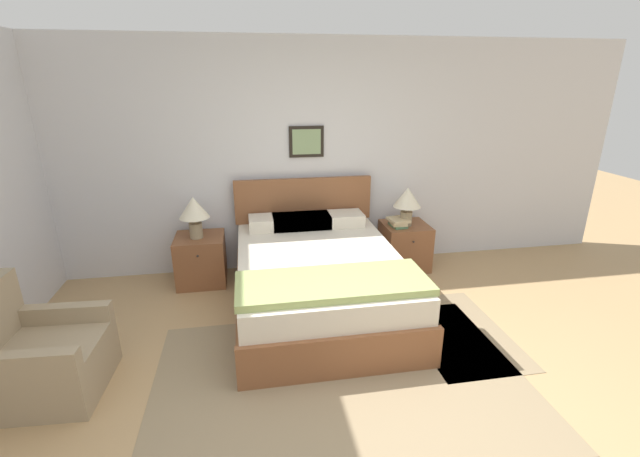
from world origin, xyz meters
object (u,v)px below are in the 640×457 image
(bed, at_px, (318,278))
(armchair, at_px, (38,359))
(table_lamp_by_door, at_px, (407,200))
(nightstand_near_window, at_px, (201,259))
(table_lamp_near_window, at_px, (194,210))
(nightstand_by_door, at_px, (404,246))

(bed, bearing_deg, armchair, -158.73)
(armchair, distance_m, table_lamp_by_door, 3.75)
(armchair, bearing_deg, bed, 114.50)
(armchair, bearing_deg, nightstand_near_window, 152.02)
(table_lamp_near_window, xyz_separation_m, table_lamp_by_door, (2.37, 0.00, 0.00))
(bed, height_order, armchair, bed)
(nightstand_by_door, bearing_deg, nightstand_near_window, 180.00)
(armchair, height_order, table_lamp_near_window, table_lamp_near_window)
(bed, relative_size, armchair, 2.55)
(nightstand_near_window, height_order, table_lamp_near_window, table_lamp_near_window)
(table_lamp_near_window, bearing_deg, table_lamp_by_door, 0.00)
(nightstand_by_door, height_order, table_lamp_by_door, table_lamp_by_door)
(nightstand_near_window, bearing_deg, armchair, -121.21)
(table_lamp_near_window, distance_m, table_lamp_by_door, 2.37)
(armchair, bearing_deg, table_lamp_by_door, 118.95)
(nightstand_by_door, bearing_deg, bed, -146.28)
(bed, distance_m, table_lamp_near_window, 1.52)
(nightstand_by_door, height_order, table_lamp_near_window, table_lamp_near_window)
(table_lamp_near_window, relative_size, table_lamp_by_door, 1.00)
(armchair, height_order, nightstand_near_window, armchair)
(bed, relative_size, nightstand_near_window, 3.97)
(nightstand_near_window, bearing_deg, bed, -33.78)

